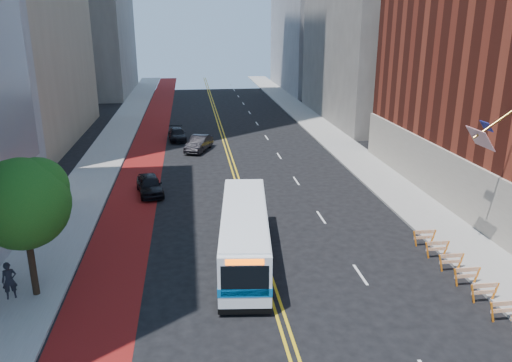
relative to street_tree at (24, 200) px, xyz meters
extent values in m
plane|color=black|center=(11.24, -6.04, -4.91)|extent=(160.00, 160.00, 0.00)
cube|color=gray|center=(-0.76, 23.96, -4.84)|extent=(4.00, 140.00, 0.15)
cube|color=gray|center=(23.24, 23.96, -4.84)|extent=(4.00, 140.00, 0.15)
cube|color=maroon|center=(3.14, 23.96, -4.91)|extent=(3.60, 140.00, 0.01)
cube|color=gold|center=(11.06, 23.96, -4.91)|extent=(0.14, 140.00, 0.01)
cube|color=gold|center=(11.42, 23.96, -4.91)|extent=(0.14, 140.00, 0.01)
cube|color=silver|center=(16.04, -0.04, -4.90)|extent=(0.14, 2.20, 0.01)
cube|color=silver|center=(16.04, 7.96, -4.90)|extent=(0.14, 2.20, 0.01)
cube|color=silver|center=(16.04, 15.96, -4.90)|extent=(0.14, 2.20, 0.01)
cube|color=silver|center=(16.04, 23.96, -4.90)|extent=(0.14, 2.20, 0.01)
cube|color=silver|center=(16.04, 31.96, -4.90)|extent=(0.14, 2.20, 0.01)
cube|color=silver|center=(16.04, 39.96, -4.90)|extent=(0.14, 2.20, 0.01)
cube|color=silver|center=(16.04, 47.96, -4.90)|extent=(0.14, 2.20, 0.01)
cube|color=silver|center=(16.04, 55.96, -4.90)|extent=(0.14, 2.20, 0.01)
cube|color=silver|center=(16.04, 63.96, -4.90)|extent=(0.14, 2.20, 0.01)
cube|color=silver|center=(16.04, 71.96, -4.90)|extent=(0.14, 2.20, 0.01)
cube|color=silver|center=(16.04, 79.96, -4.90)|extent=(0.14, 2.20, 0.01)
cube|color=#9E9384|center=(25.29, 5.96, -2.91)|extent=(0.50, 36.00, 4.00)
cube|color=black|center=(25.39, 6.96, -3.81)|extent=(0.35, 2.80, 2.20)
cube|color=black|center=(25.39, 13.96, -3.81)|extent=(0.35, 2.80, 2.20)
cylinder|color=#A57F33|center=(23.94, 1.96, 2.69)|extent=(2.85, 0.12, 2.05)
cube|color=#B21419|center=(22.94, 1.96, 1.69)|extent=(0.75, 1.90, 1.05)
cube|color=navy|center=(23.49, 2.41, 2.24)|extent=(0.39, 0.85, 0.52)
cube|color=orange|center=(20.29, -4.94, -4.41)|extent=(0.32, 0.06, 0.99)
cube|color=orange|center=(20.84, -4.94, -4.01)|extent=(1.25, 0.05, 0.22)
cube|color=orange|center=(20.84, -4.94, -4.36)|extent=(1.25, 0.05, 0.18)
cube|color=orange|center=(20.29, -3.39, -4.41)|extent=(0.32, 0.06, 0.99)
cube|color=orange|center=(21.39, -3.39, -4.41)|extent=(0.32, 0.06, 0.99)
cube|color=orange|center=(20.84, -3.39, -4.01)|extent=(1.25, 0.05, 0.22)
cube|color=orange|center=(20.84, -3.39, -4.36)|extent=(1.25, 0.05, 0.18)
cube|color=orange|center=(20.29, -1.84, -4.41)|extent=(0.32, 0.06, 0.99)
cube|color=orange|center=(21.39, -1.84, -4.41)|extent=(0.32, 0.06, 0.99)
cube|color=orange|center=(20.84, -1.84, -4.01)|extent=(1.25, 0.05, 0.22)
cube|color=orange|center=(20.84, -1.84, -4.36)|extent=(1.25, 0.05, 0.18)
cube|color=orange|center=(20.29, -0.29, -4.41)|extent=(0.32, 0.06, 0.99)
cube|color=orange|center=(21.39, -0.29, -4.41)|extent=(0.32, 0.06, 0.99)
cube|color=orange|center=(20.84, -0.29, -4.01)|extent=(1.25, 0.05, 0.22)
cube|color=orange|center=(20.84, -0.29, -4.36)|extent=(1.25, 0.05, 0.18)
cube|color=orange|center=(20.29, 1.26, -4.41)|extent=(0.32, 0.06, 0.99)
cube|color=orange|center=(21.39, 1.26, -4.41)|extent=(0.32, 0.06, 0.99)
cube|color=orange|center=(20.84, 1.26, -4.01)|extent=(1.25, 0.05, 0.22)
cube|color=orange|center=(20.84, 1.26, -4.36)|extent=(1.25, 0.05, 0.18)
cube|color=orange|center=(20.29, 2.81, -4.41)|extent=(0.32, 0.06, 0.99)
cube|color=orange|center=(21.39, 2.81, -4.41)|extent=(0.32, 0.06, 0.99)
cube|color=orange|center=(20.84, 2.81, -4.01)|extent=(1.25, 0.05, 0.22)
cube|color=orange|center=(20.84, 2.81, -4.36)|extent=(1.25, 0.05, 0.18)
cylinder|color=black|center=(-0.06, -0.04, -3.16)|extent=(0.32, 0.32, 3.20)
sphere|color=#0F4612|center=(-0.06, -0.04, -0.16)|extent=(4.20, 4.20, 4.20)
sphere|color=#0F4612|center=(0.54, 0.36, 0.44)|extent=(2.80, 2.80, 2.80)
sphere|color=#0F4612|center=(-0.56, -0.34, 0.24)|extent=(2.40, 2.40, 2.40)
cube|color=white|center=(10.24, 2.31, -3.28)|extent=(3.57, 11.23, 2.62)
cube|color=#075D9F|center=(10.24, 2.31, -3.67)|extent=(3.61, 11.27, 0.41)
cube|color=black|center=(10.32, 3.04, -2.84)|extent=(3.26, 7.94, 0.87)
cube|color=black|center=(9.65, -3.15, -3.07)|extent=(2.10, 0.32, 1.47)
cube|color=black|center=(10.84, 7.77, -2.89)|extent=(1.91, 0.30, 0.92)
cube|color=#FF5905|center=(9.65, -3.15, -2.15)|extent=(1.67, 0.25, 0.28)
cube|color=white|center=(10.24, 2.31, -1.92)|extent=(3.39, 10.67, 0.11)
cube|color=black|center=(10.24, 2.31, -4.59)|extent=(3.60, 11.26, 0.28)
cylinder|color=black|center=(8.78, -1.08, -4.45)|extent=(0.37, 0.94, 0.92)
cylinder|color=black|center=(10.94, -1.32, -4.45)|extent=(0.37, 0.94, 0.92)
cylinder|color=black|center=(9.50, 5.50, -4.45)|extent=(0.37, 0.94, 0.92)
cylinder|color=black|center=(11.66, 5.27, -4.45)|extent=(0.37, 0.94, 0.92)
cylinder|color=black|center=(9.64, 6.82, -4.45)|extent=(0.37, 0.94, 0.92)
cylinder|color=black|center=(11.80, 6.58, -4.45)|extent=(0.37, 0.94, 0.92)
imported|color=black|center=(4.33, 14.27, -4.18)|extent=(2.53, 4.56, 1.47)
imported|color=black|center=(8.36, 26.98, -4.15)|extent=(3.14, 4.91, 1.53)
imported|color=black|center=(6.11, 31.99, -4.27)|extent=(2.18, 4.56, 1.28)
imported|color=black|center=(-1.10, -0.27, -3.86)|extent=(0.76, 0.62, 1.81)
camera|label=1|loc=(7.57, -22.30, 7.74)|focal=35.00mm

